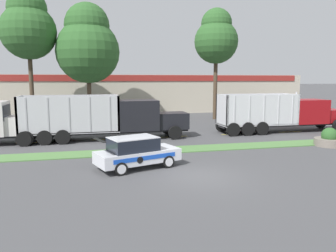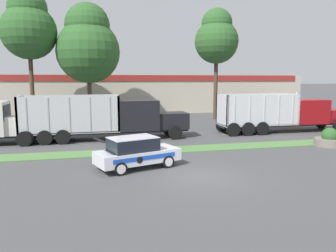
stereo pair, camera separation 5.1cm
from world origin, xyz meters
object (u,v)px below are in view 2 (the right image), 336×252
at_px(rally_car, 136,152).
at_px(stone_planter, 329,140).
at_px(dump_truck_trail, 292,114).
at_px(dump_truck_mid, 120,119).

height_order(rally_car, stone_planter, rally_car).
distance_m(dump_truck_trail, stone_planter, 6.54).
bearing_deg(dump_truck_trail, rally_car, -149.39).
bearing_deg(dump_truck_trail, dump_truck_mid, -179.05).
bearing_deg(stone_planter, dump_truck_mid, 156.58).
relative_size(rally_car, stone_planter, 2.33).
xyz_separation_m(rally_car, stone_planter, (14.03, 2.66, -0.41)).
bearing_deg(dump_truck_mid, dump_truck_trail, 0.95).
xyz_separation_m(dump_truck_mid, dump_truck_trail, (15.23, 0.25, -0.04)).
bearing_deg(dump_truck_mid, stone_planter, -23.42).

